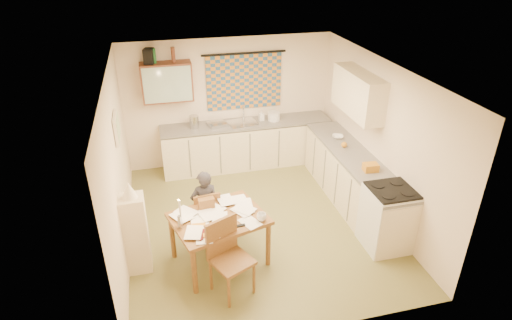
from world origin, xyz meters
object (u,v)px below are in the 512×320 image
object	(u,v)px
shelf_stand	(136,234)
counter_right	(353,181)
chair_far	(206,223)
dining_table	(220,239)
person	(205,206)
stove	(387,218)
counter_back	(247,145)

from	to	relation	value
shelf_stand	counter_right	bearing A→B (deg)	12.65
chair_far	dining_table	bearing A→B (deg)	94.31
chair_far	person	distance (m)	0.31
stove	dining_table	size ratio (longest dim) A/B	0.69
counter_back	stove	distance (m)	3.30
dining_table	chair_far	xyz separation A→B (m)	(-0.11, 0.57, -0.11)
dining_table	chair_far	distance (m)	0.60
counter_back	shelf_stand	size ratio (longest dim) A/B	2.83
counter_right	stove	world-z (taller)	stove
counter_back	stove	size ratio (longest dim) A/B	3.38
stove	shelf_stand	world-z (taller)	shelf_stand
counter_back	person	world-z (taller)	person
counter_back	dining_table	world-z (taller)	counter_back
counter_back	shelf_stand	xyz separation A→B (m)	(-2.11, -2.61, 0.13)
chair_far	person	size ratio (longest dim) A/B	0.74
counter_right	shelf_stand	size ratio (longest dim) A/B	2.53
chair_far	shelf_stand	world-z (taller)	shelf_stand
counter_right	dining_table	bearing A→B (deg)	-159.48
stove	chair_far	size ratio (longest dim) A/B	1.13
counter_right	chair_far	distance (m)	2.58
dining_table	stove	bearing A→B (deg)	-21.36
counter_back	shelf_stand	bearing A→B (deg)	-128.93
dining_table	person	xyz separation A→B (m)	(-0.12, 0.56, 0.20)
stove	dining_table	distance (m)	2.45
counter_right	dining_table	world-z (taller)	counter_right
chair_far	person	world-z (taller)	person
counter_back	stove	world-z (taller)	stove
person	chair_far	bearing A→B (deg)	-113.50
stove	person	xyz separation A→B (m)	(-2.55, 0.80, 0.09)
counter_right	person	distance (m)	2.58
dining_table	shelf_stand	xyz separation A→B (m)	(-1.11, 0.12, 0.20)
stove	shelf_stand	size ratio (longest dim) A/B	0.84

